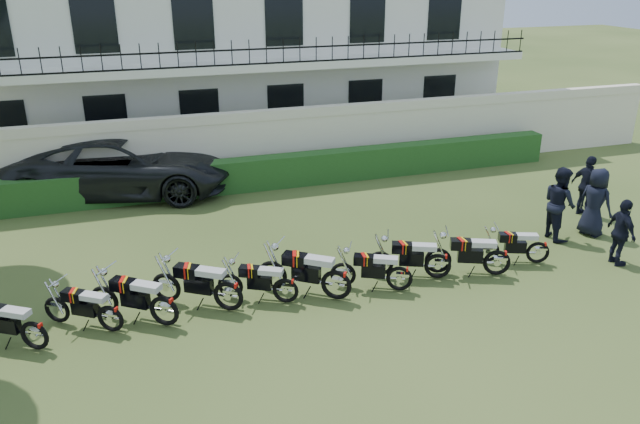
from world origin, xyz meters
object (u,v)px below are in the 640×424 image
object	(u,v)px
officer_5	(588,186)
motorcycle_0	(33,329)
motorcycle_1	(110,312)
officer_2	(621,233)
motorcycle_9	(539,247)
motorcycle_8	(498,257)
motorcycle_5	(336,278)
suv	(122,165)
motorcycle_7	(438,260)
motorcycle_4	(285,285)
motorcycle_3	(228,289)
motorcycle_2	(164,304)
officer_4	(559,203)
motorcycle_6	(400,273)
officer_3	(595,202)

from	to	relation	value
officer_5	motorcycle_0	bearing A→B (deg)	84.70
motorcycle_1	officer_2	distance (m)	11.38
motorcycle_1	motorcycle_9	size ratio (longest dim) A/B	0.93
motorcycle_8	motorcycle_9	bearing A→B (deg)	-56.48
motorcycle_5	suv	size ratio (longest dim) A/B	0.27
motorcycle_5	motorcycle_7	bearing A→B (deg)	-49.72
motorcycle_4	motorcycle_5	size ratio (longest dim) A/B	0.90
motorcycle_1	officer_5	world-z (taller)	officer_5
motorcycle_3	motorcycle_5	xyz separation A→B (m)	(2.23, -0.25, 0.02)
motorcycle_2	suv	world-z (taller)	suv
motorcycle_1	officer_5	distance (m)	12.92
officer_4	motorcycle_1	bearing A→B (deg)	100.82
motorcycle_3	suv	world-z (taller)	suv
motorcycle_1	officer_2	xyz separation A→B (m)	(11.35, -0.61, 0.37)
motorcycle_5	officer_2	distance (m)	6.86
motorcycle_6	motorcycle_8	bearing A→B (deg)	-63.94
motorcycle_6	officer_5	size ratio (longest dim) A/B	0.95
suv	officer_4	bearing A→B (deg)	-110.10
motorcycle_9	officer_4	size ratio (longest dim) A/B	0.85
motorcycle_2	motorcycle_7	distance (m)	5.98
motorcycle_9	officer_2	world-z (taller)	officer_2
officer_5	motorcycle_7	bearing A→B (deg)	95.71
motorcycle_1	officer_3	world-z (taller)	officer_3
motorcycle_1	officer_4	distance (m)	11.03
motorcycle_9	officer_2	distance (m)	1.91
motorcycle_3	motorcycle_8	bearing A→B (deg)	-59.67
motorcycle_7	motorcycle_8	distance (m)	1.37
motorcycle_1	motorcycle_4	size ratio (longest dim) A/B	0.95
motorcycle_8	officer_2	size ratio (longest dim) A/B	1.12
motorcycle_9	officer_2	size ratio (longest dim) A/B	0.99
motorcycle_7	officer_4	xyz separation A→B (m)	(3.98, 1.11, 0.48)
motorcycle_2	motorcycle_7	bearing A→B (deg)	-53.17
motorcycle_5	motorcycle_6	xyz separation A→B (m)	(1.42, -0.06, -0.08)
officer_5	suv	bearing A→B (deg)	49.50
motorcycle_0	motorcycle_7	bearing A→B (deg)	-56.23
motorcycle_8	officer_5	size ratio (longest dim) A/B	1.05
motorcycle_8	suv	size ratio (longest dim) A/B	0.28
motorcycle_4	motorcycle_0	bearing A→B (deg)	120.65
motorcycle_0	officer_4	bearing A→B (deg)	-51.59
motorcycle_2	officer_3	size ratio (longest dim) A/B	0.93
motorcycle_6	motorcycle_8	size ratio (longest dim) A/B	0.91
motorcycle_0	motorcycle_2	bearing A→B (deg)	-55.30
motorcycle_0	officer_3	distance (m)	13.37
motorcycle_6	motorcycle_9	size ratio (longest dim) A/B	1.02
motorcycle_7	motorcycle_8	bearing A→B (deg)	-77.72
officer_2	motorcycle_8	bearing A→B (deg)	91.11
motorcycle_7	motorcycle_3	bearing A→B (deg)	113.24
motorcycle_5	motorcycle_7	xyz separation A→B (m)	(2.47, 0.19, -0.06)
motorcycle_1	officer_5	size ratio (longest dim) A/B	0.87
motorcycle_9	motorcycle_6	bearing A→B (deg)	114.62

